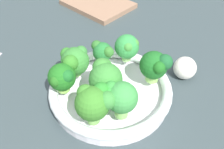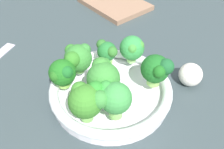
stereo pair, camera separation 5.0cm
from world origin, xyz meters
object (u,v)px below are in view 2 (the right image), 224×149
object	(u,v)px
bowl	(112,91)
broccoli_floret_4	(114,98)
broccoli_floret_6	(107,52)
broccoli_floret_0	(62,73)
broccoli_floret_7	(157,69)
cutting_board	(115,4)
garlic_bulb	(190,75)
broccoli_floret_5	(103,76)
broccoli_floret_1	(87,100)
broccoli_floret_3	(77,58)
broccoli_floret_2	(132,48)

from	to	relation	value
bowl	broccoli_floret_4	xyz separation A→B (cm)	(-6.22, 4.80, 6.42)
broccoli_floret_6	broccoli_floret_0	bearing A→B (deg)	90.23
broccoli_floret_0	broccoli_floret_4	size ratio (longest dim) A/B	0.83
bowl	broccoli_floret_7	bearing A→B (deg)	-128.12
broccoli_floret_0	cutting_board	size ratio (longest dim) A/B	0.28
bowl	broccoli_floret_7	world-z (taller)	broccoli_floret_7
broccoli_floret_6	garlic_bulb	xyz separation A→B (cm)	(-14.33, -12.62, -4.40)
broccoli_floret_4	broccoli_floret_5	distance (cm)	5.62
broccoli_floret_6	garlic_bulb	size ratio (longest dim) A/B	1.07
broccoli_floret_1	broccoli_floret_3	xyz separation A→B (cm)	(11.96, -5.95, -0.94)
broccoli_floret_4	broccoli_floret_7	size ratio (longest dim) A/B	1.05
broccoli_floret_4	garlic_bulb	xyz separation A→B (cm)	(-1.77, -21.35, -5.67)
broccoli_floret_3	broccoli_floret_6	distance (cm)	6.94
bowl	broccoli_floret_6	distance (cm)	9.06
broccoli_floret_3	broccoli_floret_7	size ratio (longest dim) A/B	0.94
broccoli_floret_1	broccoli_floret_6	bearing A→B (deg)	-51.37
broccoli_floret_0	broccoli_floret_2	distance (cm)	16.69
broccoli_floret_6	garlic_bulb	distance (cm)	19.60
broccoli_floret_5	broccoli_floret_7	bearing A→B (deg)	-114.60
broccoli_floret_1	cutting_board	distance (cm)	53.31
bowl	broccoli_floret_4	world-z (taller)	broccoli_floret_4
broccoli_floret_5	cutting_board	distance (cm)	47.44
broccoli_floret_5	broccoli_floret_4	bearing A→B (deg)	162.03
bowl	broccoli_floret_3	size ratio (longest dim) A/B	3.88
broccoli_floret_0	bowl	bearing A→B (deg)	-129.24
broccoli_floret_7	cutting_board	size ratio (longest dim) A/B	0.32
broccoli_floret_1	broccoli_floret_0	bearing A→B (deg)	-5.59
broccoli_floret_5	cutting_board	bearing A→B (deg)	-43.50
broccoli_floret_7	garlic_bulb	bearing A→B (deg)	-104.58
bowl	broccoli_floret_5	world-z (taller)	broccoli_floret_5
bowl	broccoli_floret_4	bearing A→B (deg)	142.34
bowl	broccoli_floret_6	world-z (taller)	broccoli_floret_6
broccoli_floret_0	broccoli_floret_7	size ratio (longest dim) A/B	0.87
broccoli_floret_5	garlic_bulb	xyz separation A→B (cm)	(-7.10, -19.62, -6.08)
broccoli_floret_4	broccoli_floret_5	world-z (taller)	broccoli_floret_5
cutting_board	garlic_bulb	bearing A→B (deg)	162.95
broccoli_floret_5	garlic_bulb	bearing A→B (deg)	-109.90
broccoli_floret_0	broccoli_floret_6	distance (cm)	11.63
broccoli_floret_0	broccoli_floret_7	distance (cm)	18.89
broccoli_floret_1	broccoli_floret_5	xyz separation A→B (cm)	(2.85, -5.62, 0.22)
broccoli_floret_6	broccoli_floret_7	distance (cm)	12.28
broccoli_floret_1	broccoli_floret_5	distance (cm)	6.30
bowl	broccoli_floret_0	bearing A→B (deg)	50.76
broccoli_floret_1	broccoli_floret_4	world-z (taller)	broccoli_floret_1
broccoli_floret_7	broccoli_floret_3	bearing A→B (deg)	35.40
broccoli_floret_3	broccoli_floret_1	bearing A→B (deg)	153.53
cutting_board	broccoli_floret_2	bearing A→B (deg)	145.58
broccoli_floret_5	broccoli_floret_7	distance (cm)	11.14
broccoli_floret_5	broccoli_floret_6	xyz separation A→B (cm)	(7.23, -7.00, -1.68)
broccoli_floret_5	garlic_bulb	distance (cm)	21.73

